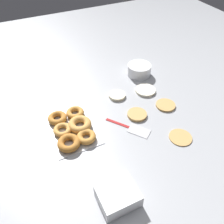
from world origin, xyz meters
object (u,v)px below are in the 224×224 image
pancake_0 (145,90)px  batter_bowl (139,70)px  donut_tray (72,128)px  pancake_2 (181,137)px  pancake_3 (117,95)px  pancake_1 (166,105)px  container_stack (118,196)px  spatula (134,129)px  pancake_4 (137,114)px

pancake_0 → batter_bowl: (-0.16, 0.05, 0.03)m
donut_tray → batter_bowl: bearing=117.5°
pancake_2 → batter_bowl: batter_bowl is taller
pancake_3 → donut_tray: bearing=-65.9°
pancake_1 → container_stack: size_ratio=0.73×
container_stack → spatula: (-0.28, 0.23, -0.03)m
pancake_4 → spatula: bearing=-38.0°
pancake_0 → batter_bowl: size_ratio=0.79×
pancake_4 → batter_bowl: 0.37m
pancake_1 → batter_bowl: 0.32m
spatula → batter_bowl: bearing=109.8°
pancake_0 → pancake_2: 0.37m
pancake_1 → spatula: 0.25m
donut_tray → spatula: (0.12, 0.27, -0.02)m
batter_bowl → container_stack: batter_bowl is taller
batter_bowl → pancake_1: bearing=-4.2°
pancake_2 → donut_tray: (-0.26, -0.43, 0.01)m
pancake_4 → batter_bowl: batter_bowl is taller
pancake_1 → donut_tray: size_ratio=0.36×
container_stack → spatula: size_ratio=0.69×
pancake_0 → spatula: (0.23, -0.20, -0.00)m
pancake_3 → container_stack: 0.60m
donut_tray → spatula: size_ratio=1.42×
pancake_1 → pancake_2: same height
pancake_3 → spatula: (0.26, -0.04, -0.01)m
pancake_2 → pancake_3: pancake_3 is taller
batter_bowl → spatula: batter_bowl is taller
pancake_1 → spatula: bearing=-72.1°
pancake_1 → donut_tray: 0.50m
pancake_1 → container_stack: bearing=-52.3°
pancake_4 → spatula: (0.08, -0.06, -0.00)m
pancake_3 → donut_tray: size_ratio=0.32×
pancake_3 → batter_bowl: batter_bowl is taller
pancake_1 → batter_bowl: (-0.32, 0.02, 0.03)m
pancake_0 → spatula: size_ratio=0.56×
container_stack → donut_tray: bearing=-174.8°
pancake_3 → donut_tray: (0.14, -0.31, 0.01)m
pancake_4 → donut_tray: (-0.04, -0.33, 0.01)m
pancake_1 → pancake_4: pancake_4 is taller
pancake_0 → donut_tray: (0.11, -0.47, 0.01)m
batter_bowl → spatula: bearing=-33.1°
pancake_3 → container_stack: bearing=-26.4°
spatula → pancake_0: bearing=101.3°
container_stack → batter_bowl: bearing=144.2°
spatula → pancake_1: bearing=70.9°
container_stack → pancake_1: bearing=127.7°
pancake_3 → pancake_4: (0.18, 0.02, -0.00)m
pancake_2 → pancake_4: (-0.22, -0.11, 0.00)m
pancake_3 → pancake_0: bearing=80.1°
pancake_0 → donut_tray: size_ratio=0.39×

